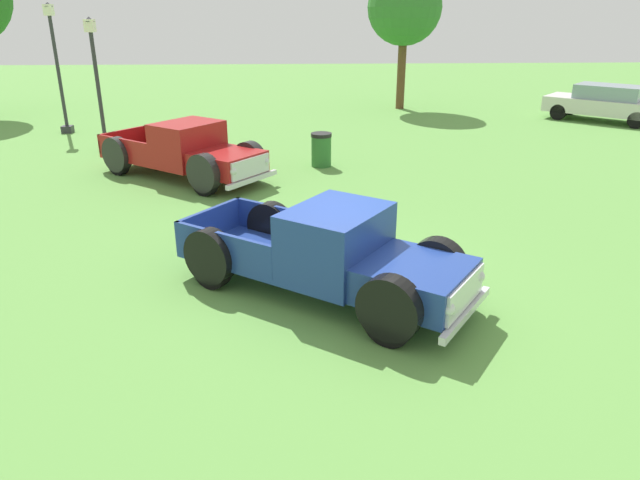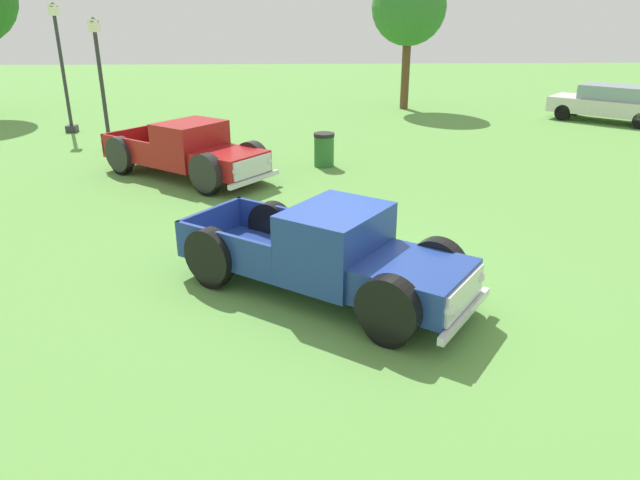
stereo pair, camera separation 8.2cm
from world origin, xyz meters
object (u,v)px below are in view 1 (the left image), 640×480
(pickup_truck_foreground, at_px, (339,257))
(lamp_post_near, at_px, (58,67))
(sedan_distant_a, at_px, (605,102))
(trash_can, at_px, (321,150))
(oak_tree_east, at_px, (404,8))
(pickup_truck_behind_left, at_px, (190,153))
(lamp_post_far, at_px, (98,83))

(pickup_truck_foreground, distance_m, lamp_post_near, 16.09)
(sedan_distant_a, relative_size, trash_can, 4.54)
(pickup_truck_foreground, height_order, oak_tree_east, oak_tree_east)
(pickup_truck_behind_left, height_order, trash_can, pickup_truck_behind_left)
(sedan_distant_a, height_order, trash_can, sedan_distant_a)
(trash_can, bearing_deg, lamp_post_near, 149.73)
(sedan_distant_a, distance_m, oak_tree_east, 8.98)
(pickup_truck_foreground, bearing_deg, trash_can, 89.03)
(sedan_distant_a, distance_m, lamp_post_near, 20.55)
(sedan_distant_a, bearing_deg, lamp_post_far, -166.85)
(lamp_post_near, distance_m, lamp_post_far, 3.71)
(pickup_truck_foreground, relative_size, lamp_post_near, 1.10)
(pickup_truck_behind_left, bearing_deg, pickup_truck_foreground, -64.37)
(pickup_truck_foreground, distance_m, pickup_truck_behind_left, 7.71)
(sedan_distant_a, distance_m, trash_can, 13.23)
(lamp_post_near, bearing_deg, pickup_truck_behind_left, -49.66)
(sedan_distant_a, bearing_deg, pickup_truck_behind_left, -152.73)
(sedan_distant_a, bearing_deg, oak_tree_east, 154.73)
(lamp_post_near, relative_size, lamp_post_far, 1.10)
(pickup_truck_foreground, bearing_deg, lamp_post_far, 122.22)
(sedan_distant_a, height_order, lamp_post_far, lamp_post_far)
(sedan_distant_a, relative_size, oak_tree_east, 0.74)
(lamp_post_far, bearing_deg, trash_can, -18.56)
(pickup_truck_behind_left, relative_size, lamp_post_far, 1.24)
(pickup_truck_foreground, distance_m, lamp_post_far, 12.39)
(lamp_post_near, distance_m, oak_tree_east, 13.96)
(lamp_post_far, bearing_deg, sedan_distant_a, 13.15)
(pickup_truck_behind_left, relative_size, lamp_post_near, 1.12)
(sedan_distant_a, xyz_separation_m, oak_tree_east, (-7.49, 3.54, 3.46))
(lamp_post_far, distance_m, trash_can, 7.25)
(pickup_truck_behind_left, relative_size, oak_tree_east, 0.85)
(pickup_truck_foreground, xyz_separation_m, sedan_distant_a, (11.65, 14.67, 0.05))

